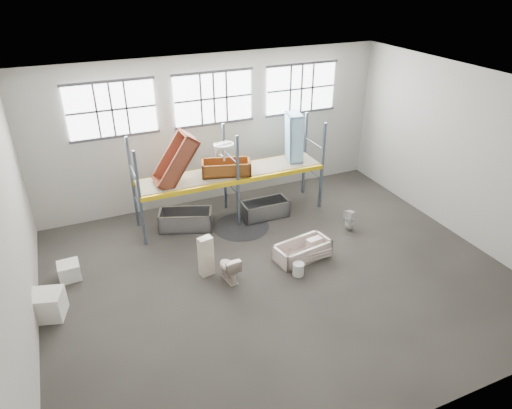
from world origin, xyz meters
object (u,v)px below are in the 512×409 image
steel_tub_right (265,209)px  bathtub_beige (302,250)px  toilet_beige (229,268)px  steel_tub_left (186,220)px  blue_tub_upright (294,137)px  carton_near (47,305)px  rust_tub_flat (226,167)px  toilet_white (350,220)px  cistern_tall (206,256)px  bucket (298,269)px

steel_tub_right → bathtub_beige: bearing=-90.1°
bathtub_beige → toilet_beige: 2.29m
steel_tub_left → toilet_beige: bearing=-84.0°
blue_tub_upright → carton_near: size_ratio=2.06×
toilet_beige → steel_tub_left: size_ratio=0.46×
steel_tub_left → rust_tub_flat: bearing=3.0°
toilet_white → blue_tub_upright: bearing=177.2°
cistern_tall → toilet_white: (4.84, 0.41, -0.22)m
toilet_beige → cistern_tall: cistern_tall is taller
toilet_white → blue_tub_upright: (-0.80, 2.42, 2.04)m
steel_tub_left → bathtub_beige: bearing=-48.1°
steel_tub_right → steel_tub_left: bearing=173.2°
bathtub_beige → blue_tub_upright: blue_tub_upright is taller
toilet_beige → blue_tub_upright: bearing=-144.7°
blue_tub_upright → steel_tub_right: bearing=-156.1°
steel_tub_left → rust_tub_flat: size_ratio=1.08×
cistern_tall → bucket: size_ratio=3.20×
steel_tub_left → steel_tub_right: size_ratio=1.08×
cistern_tall → bucket: (2.25, -1.02, -0.40)m
cistern_tall → blue_tub_upright: bearing=23.1°
steel_tub_right → bucket: size_ratio=4.22×
carton_near → cistern_tall: bearing=1.0°
bucket → carton_near: (-6.24, 0.95, 0.15)m
blue_tub_upright → bucket: bearing=-114.9°
toilet_white → blue_tub_upright: blue_tub_upright is taller
bathtub_beige → cistern_tall: bearing=164.0°
steel_tub_left → carton_near: 4.90m
bucket → bathtub_beige: bearing=54.3°
toilet_white → steel_tub_left: toilet_white is taller
toilet_beige → blue_tub_upright: blue_tub_upright is taller
toilet_beige → rust_tub_flat: (1.11, 3.11, 1.44)m
steel_tub_left → bucket: 4.16m
toilet_beige → steel_tub_right: toilet_beige is taller
rust_tub_flat → carton_near: (-5.56, -2.71, -1.49)m
rust_tub_flat → blue_tub_upright: blue_tub_upright is taller
toilet_white → bucket: 2.96m
blue_tub_upright → rust_tub_flat: bearing=-175.7°
bathtub_beige → bucket: 0.84m
rust_tub_flat → blue_tub_upright: (2.46, 0.18, 0.57)m
bathtub_beige → cistern_tall: 2.79m
rust_tub_flat → carton_near: 6.36m
cistern_tall → steel_tub_right: bearing=27.5°
steel_tub_right → bucket: bearing=-98.6°
steel_tub_right → bucket: steel_tub_right is taller
steel_tub_right → carton_near: carton_near is taller
toilet_beige → blue_tub_upright: (3.57, 3.30, 2.02)m
toilet_white → carton_near: bearing=-108.1°
toilet_beige → steel_tub_left: (-0.32, 3.04, -0.08)m
bathtub_beige → toilet_white: bearing=10.4°
toilet_beige → steel_tub_left: 3.06m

